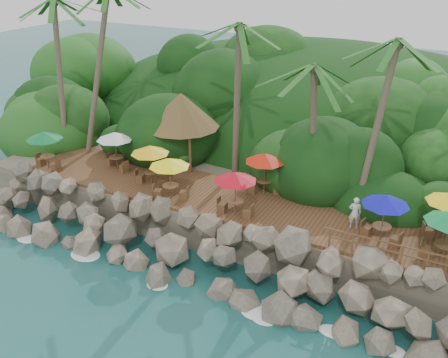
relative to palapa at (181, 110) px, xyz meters
The scene contains 12 objects.
ground 12.02m from the palapa, 62.91° to the right, with size 140.00×140.00×0.00m, color #19514F.
land_base 9.45m from the palapa, 54.07° to the left, with size 32.00×25.20×2.10m, color gray.
jungle_hill 16.00m from the palapa, 71.23° to the left, with size 44.80×28.00×15.40m, color #143811.
seawall 9.95m from the palapa, 56.97° to the right, with size 29.00×4.00×2.30m, color gray, non-canonical shape.
terrace 6.88m from the palapa, 35.16° to the right, with size 26.00×5.00×0.20m, color brown.
jungle_foliage 9.39m from the palapa, 49.52° to the left, with size 44.00×16.00×12.00m, color #143811, non-canonical shape.
foam_line 11.77m from the palapa, 62.15° to the right, with size 25.20×0.80×0.06m.
palms 7.44m from the palapa, ahead, with size 33.16×7.08×11.91m.
palapa is the anchor object (origin of this frame).
dining_clusters 7.11m from the palapa, 33.79° to the right, with size 25.88×5.30×2.47m.
railing 16.29m from the palapa, 20.94° to the right, with size 7.20×0.10×1.00m.
waiter 12.99m from the palapa, 15.84° to the right, with size 0.63×0.41×1.72m, color silver.
Camera 1 is at (12.14, -17.33, 15.60)m, focal length 41.53 mm.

